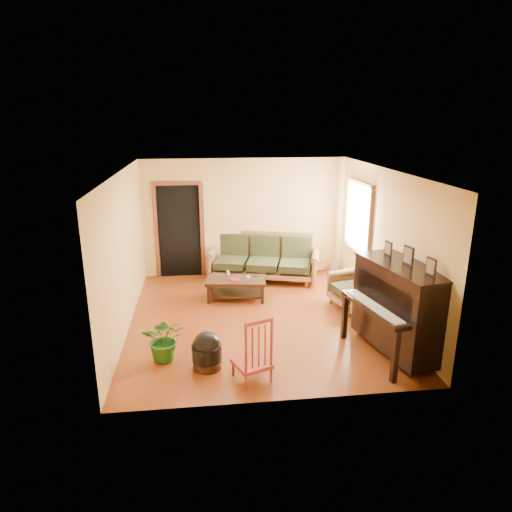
{
  "coord_description": "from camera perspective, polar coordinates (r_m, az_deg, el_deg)",
  "views": [
    {
      "loc": [
        -0.95,
        -7.42,
        3.45
      ],
      "look_at": [
        -0.02,
        0.2,
        1.1
      ],
      "focal_mm": 32.0,
      "sensor_mm": 36.0,
      "label": 1
    }
  ],
  "objects": [
    {
      "name": "potted_plant",
      "position": [
        6.91,
        -11.34,
        -10.11
      ],
      "size": [
        0.62,
        0.54,
        0.68
      ],
      "primitive_type": "imported",
      "rotation": [
        0.0,
        0.0,
        -0.02
      ],
      "color": "#1F5718",
      "rests_on": "floor"
    },
    {
      "name": "glass_jar",
      "position": [
        8.91,
        -1.0,
        -2.69
      ],
      "size": [
        0.11,
        0.11,
        0.05
      ],
      "primitive_type": "cylinder",
      "rotation": [
        0.0,
        0.0,
        -0.43
      ],
      "color": "silver",
      "rests_on": "coffee_table"
    },
    {
      "name": "window",
      "position": [
        9.48,
        12.75,
        4.73
      ],
      "size": [
        0.12,
        1.36,
        1.46
      ],
      "primitive_type": "cube",
      "color": "white",
      "rests_on": "right_wall"
    },
    {
      "name": "floor",
      "position": [
        8.24,
        0.33,
        -7.74
      ],
      "size": [
        5.0,
        5.0,
        0.0
      ],
      "primitive_type": "plane",
      "color": "#5F250C",
      "rests_on": "ground"
    },
    {
      "name": "red_chair",
      "position": [
        6.26,
        -0.52,
        -11.37
      ],
      "size": [
        0.6,
        0.62,
        0.95
      ],
      "primitive_type": "cube",
      "rotation": [
        0.0,
        0.0,
        0.39
      ],
      "color": "maroon",
      "rests_on": "floor"
    },
    {
      "name": "sofa",
      "position": [
        9.94,
        0.93,
        -0.25
      ],
      "size": [
        2.51,
        1.58,
        1.0
      ],
      "primitive_type": "cube",
      "rotation": [
        0.0,
        0.0,
        -0.28
      ],
      "color": "brown",
      "rests_on": "floor"
    },
    {
      "name": "footstool",
      "position": [
        6.67,
        -6.16,
        -12.18
      ],
      "size": [
        0.45,
        0.45,
        0.41
      ],
      "primitive_type": "cylinder",
      "rotation": [
        0.0,
        0.0,
        -0.04
      ],
      "color": "black",
      "rests_on": "floor"
    },
    {
      "name": "ceramic_crock",
      "position": [
        10.62,
        9.68,
        -1.51
      ],
      "size": [
        0.25,
        0.25,
        0.23
      ],
      "primitive_type": "cylinder",
      "rotation": [
        0.0,
        0.0,
        -0.43
      ],
      "color": "#334599",
      "rests_on": "floor"
    },
    {
      "name": "book",
      "position": [
        8.79,
        -3.06,
        -3.09
      ],
      "size": [
        0.24,
        0.26,
        0.02
      ],
      "primitive_type": "imported",
      "rotation": [
        0.0,
        0.0,
        0.49
      ],
      "color": "maroon",
      "rests_on": "coffee_table"
    },
    {
      "name": "doorway",
      "position": [
        10.21,
        -9.55,
        3.04
      ],
      "size": [
        1.08,
        0.16,
        2.05
      ],
      "primitive_type": "cube",
      "color": "black",
      "rests_on": "floor"
    },
    {
      "name": "armchair",
      "position": [
        8.67,
        12.36,
        -3.53
      ],
      "size": [
        1.07,
        1.1,
        0.93
      ],
      "primitive_type": "cube",
      "rotation": [
        0.0,
        0.0,
        0.23
      ],
      "color": "brown",
      "rests_on": "floor"
    },
    {
      "name": "coffee_table",
      "position": [
        9.0,
        -2.49,
        -4.1
      ],
      "size": [
        1.23,
        0.77,
        0.42
      ],
      "primitive_type": "cube",
      "rotation": [
        0.0,
        0.0,
        -0.13
      ],
      "color": "black",
      "rests_on": "floor"
    },
    {
      "name": "candle",
      "position": [
        9.07,
        -3.54,
        -2.17
      ],
      "size": [
        0.07,
        0.07,
        0.11
      ],
      "primitive_type": "cylinder",
      "rotation": [
        0.0,
        0.0,
        0.18
      ],
      "color": "white",
      "rests_on": "coffee_table"
    },
    {
      "name": "leaning_frame",
      "position": [
        10.61,
        7.65,
        -0.35
      ],
      "size": [
        0.47,
        0.27,
        0.62
      ],
      "primitive_type": "cube",
      "rotation": [
        0.0,
        0.0,
        0.38
      ],
      "color": "gold",
      "rests_on": "floor"
    },
    {
      "name": "remote",
      "position": [
        9.05,
        -0.27,
        -2.5
      ],
      "size": [
        0.14,
        0.08,
        0.01
      ],
      "primitive_type": "cube",
      "rotation": [
        0.0,
        0.0,
        -0.32
      ],
      "color": "black",
      "rests_on": "coffee_table"
    },
    {
      "name": "piano",
      "position": [
        7.15,
        17.53,
        -6.43
      ],
      "size": [
        1.24,
        1.75,
        1.41
      ],
      "primitive_type": "cube",
      "rotation": [
        0.0,
        0.0,
        0.2
      ],
      "color": "black",
      "rests_on": "floor"
    }
  ]
}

